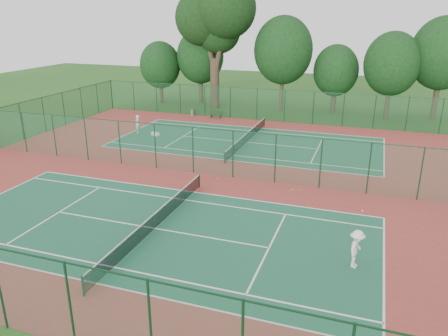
{
  "coord_description": "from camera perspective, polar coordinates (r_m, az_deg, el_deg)",
  "views": [
    {
      "loc": [
        10.6,
        -28.06,
        11.18
      ],
      "look_at": [
        1.76,
        -2.57,
        1.6
      ],
      "focal_mm": 35.0,
      "sensor_mm": 36.0,
      "label": 1
    }
  ],
  "objects": [
    {
      "name": "tennis_net_near",
      "position": [
        24.26,
        -9.0,
        -6.71
      ],
      "size": [
        0.1,
        12.9,
        0.97
      ],
      "color": "#143821",
      "rests_on": "ground"
    },
    {
      "name": "big_tree",
      "position": [
        54.12,
        -1.08,
        19.09
      ],
      "size": [
        9.88,
        7.23,
        15.17
      ],
      "color": "#382A1F",
      "rests_on": "ground"
    },
    {
      "name": "kit_bag",
      "position": [
        42.82,
        -8.96,
        4.42
      ],
      "size": [
        0.93,
        0.58,
        0.33
      ],
      "primitive_type": "cube",
      "rotation": [
        0.0,
        0.0,
        -0.31
      ],
      "color": "white",
      "rests_on": "red_pad"
    },
    {
      "name": "evergreen_row",
      "position": [
        54.43,
        8.09,
        7.51
      ],
      "size": [
        39.0,
        5.0,
        12.0
      ],
      "primitive_type": null,
      "color": "black",
      "rests_on": "ground"
    },
    {
      "name": "bench",
      "position": [
        49.5,
        -1.11,
        7.0
      ],
      "size": [
        1.3,
        0.39,
        0.8
      ],
      "rotation": [
        0.0,
        0.0,
        -0.01
      ],
      "color": "black",
      "rests_on": "red_pad"
    },
    {
      "name": "fence_divider",
      "position": [
        31.44,
        -1.5,
        2.11
      ],
      "size": [
        40.0,
        0.09,
        3.5
      ],
      "color": "#1C5436",
      "rests_on": "ground"
    },
    {
      "name": "stray_ball_c",
      "position": [
        31.1,
        -0.84,
        -1.42
      ],
      "size": [
        0.07,
        0.07,
        0.07
      ],
      "primitive_type": "sphere",
      "color": "#E6F338",
      "rests_on": "red_pad"
    },
    {
      "name": "trash_bin",
      "position": [
        50.71,
        -4.16,
        7.24
      ],
      "size": [
        0.57,
        0.57,
        0.79
      ],
      "primitive_type": "cylinder",
      "rotation": [
        0.0,
        0.0,
        0.37
      ],
      "color": "slate",
      "rests_on": "red_pad"
    },
    {
      "name": "tennis_net_far",
      "position": [
        39.98,
        3.06,
        4.1
      ],
      "size": [
        0.1,
        12.9,
        0.97
      ],
      "color": "#153B1F",
      "rests_on": "ground"
    },
    {
      "name": "court_near",
      "position": [
        24.5,
        -8.94,
        -7.82
      ],
      "size": [
        23.77,
        10.97,
        0.01
      ],
      "primitive_type": "cube",
      "color": "#1C5B3F",
      "rests_on": "red_pad"
    },
    {
      "name": "player_near",
      "position": [
        21.3,
        16.91,
        -10.08
      ],
      "size": [
        0.89,
        1.31,
        1.86
      ],
      "primitive_type": "imported",
      "rotation": [
        0.0,
        0.0,
        1.39
      ],
      "color": "white",
      "rests_on": "court_near"
    },
    {
      "name": "player_far",
      "position": [
        43.9,
        -11.24,
        5.65
      ],
      "size": [
        0.48,
        0.68,
        1.78
      ],
      "primitive_type": "imported",
      "rotation": [
        0.0,
        0.0,
        -1.49
      ],
      "color": "white",
      "rests_on": "court_far"
    },
    {
      "name": "court_far",
      "position": [
        40.13,
        3.04,
        3.37
      ],
      "size": [
        23.77,
        10.97,
        0.01
      ],
      "primitive_type": "cube",
      "color": "#1C5A3A",
      "rests_on": "red_pad"
    },
    {
      "name": "red_pad",
      "position": [
        32.01,
        -1.47,
        -0.89
      ],
      "size": [
        40.0,
        36.0,
        0.01
      ],
      "primitive_type": "cube",
      "color": "maroon",
      "rests_on": "ground"
    },
    {
      "name": "fence_south",
      "position": [
        17.39,
        -23.6,
        -15.12
      ],
      "size": [
        40.0,
        0.09,
        3.5
      ],
      "color": "#17452E",
      "rests_on": "ground"
    },
    {
      "name": "stray_ball_a",
      "position": [
        29.62,
        8.94,
        -2.78
      ],
      "size": [
        0.07,
        0.07,
        0.07
      ],
      "primitive_type": "sphere",
      "color": "#E5F238",
      "rests_on": "red_pad"
    },
    {
      "name": "ground",
      "position": [
        32.01,
        -1.47,
        -0.9
      ],
      "size": [
        120.0,
        120.0,
        0.0
      ],
      "primitive_type": "plane",
      "color": "#24531A",
      "rests_on": "ground"
    },
    {
      "name": "stray_ball_b",
      "position": [
        29.72,
        9.91,
        -2.76
      ],
      "size": [
        0.07,
        0.07,
        0.07
      ],
      "primitive_type": "sphere",
      "color": "gold",
      "rests_on": "red_pad"
    },
    {
      "name": "fence_north",
      "position": [
        48.19,
        6.11,
        8.17
      ],
      "size": [
        40.0,
        0.09,
        3.5
      ],
      "color": "#194B27",
      "rests_on": "ground"
    }
  ]
}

